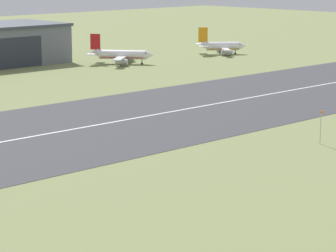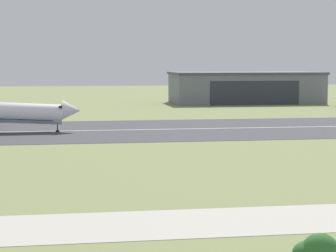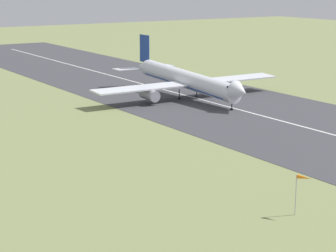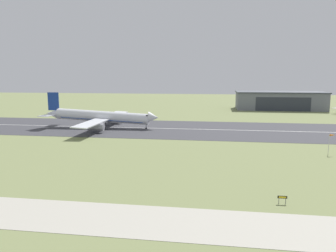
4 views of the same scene
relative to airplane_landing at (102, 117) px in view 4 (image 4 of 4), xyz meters
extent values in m
plane|color=#7A8451|center=(59.00, -56.42, -5.13)|extent=(714.51, 714.51, 0.00)
cube|color=#3D3D42|center=(59.00, 1.91, -5.10)|extent=(474.51, 52.45, 0.06)
cube|color=silver|center=(59.00, 1.91, -5.06)|extent=(427.06, 0.70, 0.01)
cube|color=#B2AD9E|center=(59.00, -94.25, -5.10)|extent=(355.89, 12.56, 0.05)
cube|color=slate|center=(97.41, 101.62, 0.85)|extent=(60.77, 27.01, 11.97)
cube|color=#424751|center=(97.41, 101.62, 7.29)|extent=(61.77, 28.01, 0.90)
cube|color=#2D333D|center=(97.41, 88.06, -0.34)|extent=(36.46, 0.12, 9.57)
cylinder|color=silver|center=(0.36, 0.00, 0.18)|extent=(43.76, 5.12, 7.03)
cone|color=silver|center=(24.37, 0.08, 0.18)|extent=(4.72, 4.98, 5.18)
cone|color=silver|center=(-24.40, -0.08, 1.08)|extent=(6.18, 4.49, 4.75)
cube|color=black|center=(21.91, 0.07, 1.18)|extent=(1.13, 4.23, 0.49)
cube|color=navy|center=(0.36, 0.00, -1.18)|extent=(39.18, 4.85, 2.06)
cube|color=silver|center=(1.28, -16.00, -0.69)|extent=(6.58, 27.07, 0.71)
cylinder|color=#A8A8B2|center=(2.57, -13.83, -2.48)|extent=(6.61, 3.10, 3.38)
cube|color=silver|center=(1.17, 16.01, -0.69)|extent=(6.58, 27.07, 0.71)
cylinder|color=#A8A8B2|center=(2.48, 13.85, -2.48)|extent=(6.61, 3.10, 3.38)
cube|color=navy|center=(-23.51, -0.08, 6.89)|extent=(5.41, 0.30, 8.45)
cube|color=silver|center=(-23.89, -6.37, 0.93)|extent=(4.76, 7.62, 0.24)
cube|color=silver|center=(-23.93, 6.20, 0.93)|extent=(4.76, 7.62, 0.24)
cylinder|color=black|center=(20.93, 0.07, -3.72)|extent=(0.24, 0.24, 2.83)
cylinder|color=black|center=(20.93, 0.07, -4.91)|extent=(0.84, 0.84, 0.44)
cylinder|color=black|center=(0.74, -2.98, -3.72)|extent=(0.24, 0.24, 2.83)
cylinder|color=black|center=(0.74, -2.98, -4.91)|extent=(0.84, 0.84, 0.44)
cylinder|color=black|center=(0.72, 2.98, -3.72)|extent=(0.24, 0.24, 2.83)
cylinder|color=black|center=(0.72, 2.98, -4.91)|extent=(0.84, 0.84, 0.44)
cube|color=white|center=(128.05, 78.15, -1.61)|extent=(5.35, 5.06, 0.24)
cylinder|color=#B7B7BC|center=(86.98, -39.41, -2.09)|extent=(0.14, 0.14, 6.08)
cone|color=orange|center=(88.07, -38.94, 0.70)|extent=(2.13, 1.36, 0.60)
cylinder|color=#4C4C51|center=(64.53, -83.14, -4.63)|extent=(0.10, 0.10, 1.01)
cylinder|color=#4C4C51|center=(65.76, -83.14, -4.63)|extent=(0.10, 0.10, 1.01)
cube|color=black|center=(65.15, -83.14, -3.87)|extent=(1.76, 0.12, 0.51)
cube|color=yellow|center=(65.15, -83.20, -3.87)|extent=(1.34, 0.02, 0.31)
camera|label=1|loc=(-30.22, -121.30, 27.17)|focal=85.00mm
camera|label=2|loc=(22.50, -161.91, 12.19)|focal=70.00mm
camera|label=3|loc=(152.73, -102.53, 28.24)|focal=70.00mm
camera|label=4|loc=(52.56, -144.23, 18.52)|focal=35.00mm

